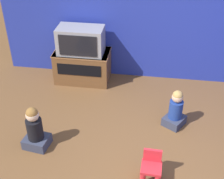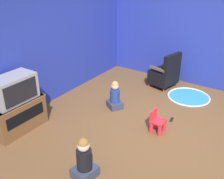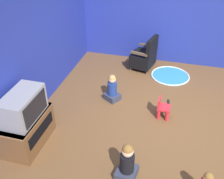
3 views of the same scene
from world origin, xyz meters
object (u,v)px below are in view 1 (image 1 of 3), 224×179
child_watching_left (35,130)px  child_watching_right (176,110)px  tv_cabinet (83,65)px  yellow_kid_chair (151,169)px  television (81,40)px

child_watching_left → child_watching_right: 2.03m
tv_cabinet → yellow_kid_chair: tv_cabinet is taller
child_watching_right → yellow_kid_chair: bearing=-163.5°
child_watching_left → child_watching_right: bearing=29.5°
yellow_kid_chair → television: bearing=124.2°
television → child_watching_left: bearing=-98.2°
television → child_watching_right: size_ratio=1.30×
child_watching_left → yellow_kid_chair: bearing=-4.9°
child_watching_left → child_watching_right: (1.89, 0.74, -0.02)m
tv_cabinet → yellow_kid_chair: size_ratio=2.35×
tv_cabinet → yellow_kid_chair: 2.54m
yellow_kid_chair → child_watching_right: child_watching_right is taller
television → child_watching_right: 2.01m
television → child_watching_right: bearing=-31.8°
tv_cabinet → yellow_kid_chair: bearing=-58.2°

